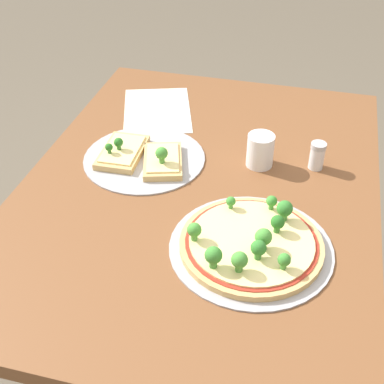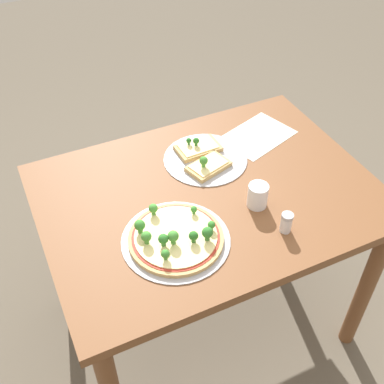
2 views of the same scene
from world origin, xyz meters
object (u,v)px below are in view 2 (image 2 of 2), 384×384
dining_table (208,214)px  pizza_tray_slice (204,157)px  pizza_tray_whole (175,237)px  drinking_cup (258,196)px  condiment_shaker (286,223)px

dining_table → pizza_tray_slice: pizza_tray_slice is taller
pizza_tray_whole → drinking_cup: size_ratio=4.03×
pizza_tray_slice → condiment_shaker: (-0.07, 0.42, 0.02)m
condiment_shaker → pizza_tray_whole: bearing=-18.0°
pizza_tray_whole → condiment_shaker: pizza_tray_whole is taller
dining_table → pizza_tray_whole: size_ratio=3.37×
pizza_tray_slice → condiment_shaker: condiment_shaker is taller
pizza_tray_slice → drinking_cup: 0.29m
pizza_tray_slice → drinking_cup: (-0.05, 0.28, 0.03)m
pizza_tray_whole → pizza_tray_slice: size_ratio=1.10×
drinking_cup → dining_table: bearing=-47.4°
dining_table → condiment_shaker: 0.32m
dining_table → condiment_shaker: bearing=117.6°
dining_table → pizza_tray_whole: (0.19, 0.15, 0.12)m
dining_table → drinking_cup: drinking_cup is taller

